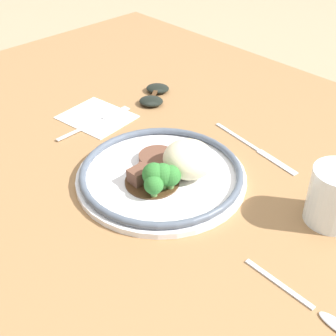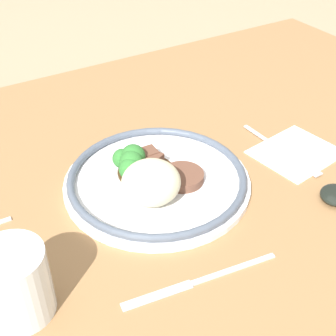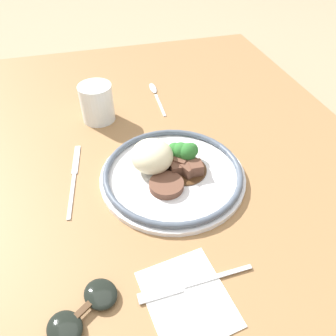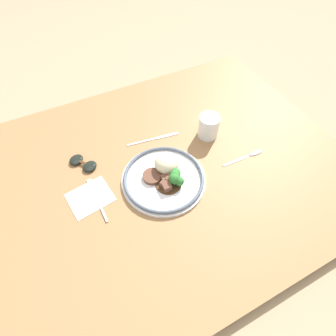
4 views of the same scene
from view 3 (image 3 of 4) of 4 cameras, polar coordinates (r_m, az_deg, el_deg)
ground_plane at (r=0.66m, az=-2.80°, el=-5.64°), size 8.00×8.00×0.00m
dining_table at (r=0.64m, az=-2.85°, el=-4.64°), size 1.39×1.01×0.03m
napkin at (r=0.50m, az=3.25°, el=-21.76°), size 0.15×0.13×0.00m
plate at (r=0.64m, az=0.41°, el=-0.18°), size 0.29×0.29×0.07m
juice_glass at (r=0.81m, az=-12.23°, el=10.80°), size 0.08×0.08×0.09m
fork at (r=0.51m, az=3.02°, el=-19.77°), size 0.02×0.18×0.00m
knife at (r=0.68m, az=-16.03°, el=-1.33°), size 0.21×0.04×0.00m
spoon at (r=0.92m, az=-2.33°, el=13.07°), size 0.17×0.02×0.01m
sunglasses at (r=0.50m, az=-14.52°, el=-22.90°), size 0.10×0.12×0.02m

